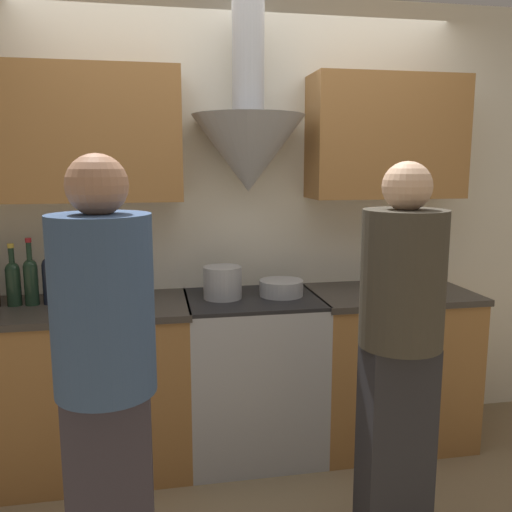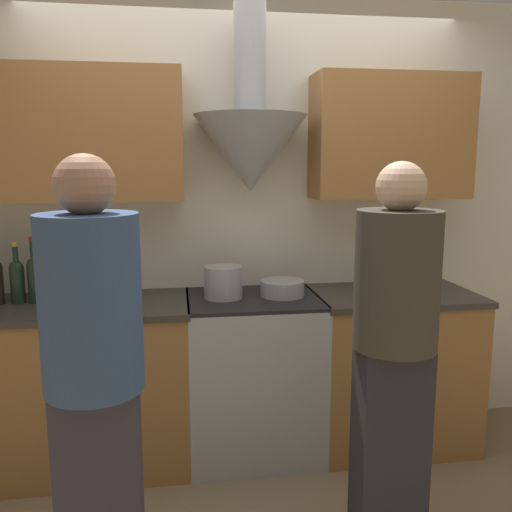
{
  "view_description": "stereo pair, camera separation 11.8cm",
  "coord_description": "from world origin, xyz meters",
  "px_view_note": "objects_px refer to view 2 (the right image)",
  "views": [
    {
      "loc": [
        -0.53,
        -2.57,
        1.65
      ],
      "look_at": [
        0.0,
        0.22,
        1.17
      ],
      "focal_mm": 38.0,
      "sensor_mm": 36.0,
      "label": 1
    },
    {
      "loc": [
        -0.41,
        -2.59,
        1.65
      ],
      "look_at": [
        0.0,
        0.22,
        1.17
      ],
      "focal_mm": 38.0,
      "sensor_mm": 36.0,
      "label": 2
    }
  ],
  "objects_px": {
    "wine_bottle_5": "(34,277)",
    "orange_fruit": "(405,280)",
    "stove_range": "(253,374)",
    "person_foreground_left": "(95,377)",
    "wine_bottle_6": "(52,276)",
    "stock_pot": "(223,282)",
    "wine_bottle_4": "(17,279)",
    "mixing_bowl": "(282,288)",
    "person_foreground_right": "(394,346)"
  },
  "relations": [
    {
      "from": "wine_bottle_4",
      "to": "wine_bottle_6",
      "type": "relative_size",
      "value": 0.95
    },
    {
      "from": "person_foreground_left",
      "to": "wine_bottle_5",
      "type": "bearing_deg",
      "value": 112.19
    },
    {
      "from": "stock_pot",
      "to": "mixing_bowl",
      "type": "xyz_separation_m",
      "value": [
        0.33,
        -0.0,
        -0.04
      ]
    },
    {
      "from": "wine_bottle_6",
      "to": "person_foreground_left",
      "type": "xyz_separation_m",
      "value": [
        0.38,
        -1.15,
        -0.13
      ]
    },
    {
      "from": "stove_range",
      "to": "stock_pot",
      "type": "xyz_separation_m",
      "value": [
        -0.17,
        0.01,
        0.54
      ]
    },
    {
      "from": "wine_bottle_4",
      "to": "person_foreground_right",
      "type": "distance_m",
      "value": 1.96
    },
    {
      "from": "wine_bottle_6",
      "to": "person_foreground_left",
      "type": "bearing_deg",
      "value": -71.82
    },
    {
      "from": "wine_bottle_6",
      "to": "wine_bottle_4",
      "type": "bearing_deg",
      "value": -179.99
    },
    {
      "from": "mixing_bowl",
      "to": "person_foreground_left",
      "type": "xyz_separation_m",
      "value": [
        -0.87,
        -1.1,
        -0.03
      ]
    },
    {
      "from": "wine_bottle_5",
      "to": "person_foreground_left",
      "type": "height_order",
      "value": "person_foreground_left"
    },
    {
      "from": "wine_bottle_4",
      "to": "mixing_bowl",
      "type": "height_order",
      "value": "wine_bottle_4"
    },
    {
      "from": "wine_bottle_6",
      "to": "wine_bottle_5",
      "type": "bearing_deg",
      "value": -176.63
    },
    {
      "from": "person_foreground_right",
      "to": "orange_fruit",
      "type": "bearing_deg",
      "value": 64.42
    },
    {
      "from": "wine_bottle_5",
      "to": "wine_bottle_4",
      "type": "bearing_deg",
      "value": 176.62
    },
    {
      "from": "wine_bottle_5",
      "to": "person_foreground_right",
      "type": "bearing_deg",
      "value": -30.47
    },
    {
      "from": "stock_pot",
      "to": "orange_fruit",
      "type": "bearing_deg",
      "value": 6.3
    },
    {
      "from": "wine_bottle_4",
      "to": "wine_bottle_5",
      "type": "height_order",
      "value": "wine_bottle_5"
    },
    {
      "from": "wine_bottle_4",
      "to": "person_foreground_left",
      "type": "bearing_deg",
      "value": -64.21
    },
    {
      "from": "person_foreground_left",
      "to": "person_foreground_right",
      "type": "height_order",
      "value": "person_foreground_left"
    },
    {
      "from": "stove_range",
      "to": "mixing_bowl",
      "type": "bearing_deg",
      "value": 3.81
    },
    {
      "from": "mixing_bowl",
      "to": "person_foreground_right",
      "type": "height_order",
      "value": "person_foreground_right"
    },
    {
      "from": "mixing_bowl",
      "to": "person_foreground_right",
      "type": "relative_size",
      "value": 0.15
    },
    {
      "from": "orange_fruit",
      "to": "stock_pot",
      "type": "bearing_deg",
      "value": -173.7
    },
    {
      "from": "wine_bottle_6",
      "to": "person_foreground_right",
      "type": "relative_size",
      "value": 0.21
    },
    {
      "from": "stove_range",
      "to": "person_foreground_left",
      "type": "xyz_separation_m",
      "value": [
        -0.7,
        -1.09,
        0.47
      ]
    },
    {
      "from": "stove_range",
      "to": "person_foreground_right",
      "type": "xyz_separation_m",
      "value": [
        0.45,
        -0.9,
        0.45
      ]
    },
    {
      "from": "stove_range",
      "to": "orange_fruit",
      "type": "xyz_separation_m",
      "value": [
        0.95,
        0.13,
        0.49
      ]
    },
    {
      "from": "orange_fruit",
      "to": "mixing_bowl",
      "type": "bearing_deg",
      "value": -170.99
    },
    {
      "from": "wine_bottle_5",
      "to": "mixing_bowl",
      "type": "bearing_deg",
      "value": -1.85
    },
    {
      "from": "wine_bottle_6",
      "to": "orange_fruit",
      "type": "distance_m",
      "value": 2.03
    },
    {
      "from": "wine_bottle_6",
      "to": "person_foreground_right",
      "type": "bearing_deg",
      "value": -32.06
    },
    {
      "from": "wine_bottle_6",
      "to": "stock_pot",
      "type": "bearing_deg",
      "value": -2.97
    },
    {
      "from": "wine_bottle_5",
      "to": "orange_fruit",
      "type": "distance_m",
      "value": 2.12
    },
    {
      "from": "stock_pot",
      "to": "orange_fruit",
      "type": "relative_size",
      "value": 2.71
    },
    {
      "from": "stove_range",
      "to": "person_foreground_left",
      "type": "distance_m",
      "value": 1.38
    },
    {
      "from": "wine_bottle_6",
      "to": "person_foreground_left",
      "type": "height_order",
      "value": "person_foreground_left"
    },
    {
      "from": "wine_bottle_4",
      "to": "mixing_bowl",
      "type": "relative_size",
      "value": 1.33
    },
    {
      "from": "stove_range",
      "to": "wine_bottle_4",
      "type": "height_order",
      "value": "wine_bottle_4"
    },
    {
      "from": "stock_pot",
      "to": "person_foreground_left",
      "type": "bearing_deg",
      "value": -115.88
    },
    {
      "from": "wine_bottle_4",
      "to": "person_foreground_left",
      "type": "relative_size",
      "value": 0.19
    },
    {
      "from": "wine_bottle_4",
      "to": "stock_pot",
      "type": "distance_m",
      "value": 1.09
    },
    {
      "from": "wine_bottle_5",
      "to": "orange_fruit",
      "type": "height_order",
      "value": "wine_bottle_5"
    },
    {
      "from": "person_foreground_left",
      "to": "person_foreground_right",
      "type": "distance_m",
      "value": 1.17
    },
    {
      "from": "stove_range",
      "to": "wine_bottle_6",
      "type": "relative_size",
      "value": 2.66
    },
    {
      "from": "wine_bottle_5",
      "to": "orange_fruit",
      "type": "bearing_deg",
      "value": 2.18
    },
    {
      "from": "stove_range",
      "to": "person_foreground_right",
      "type": "relative_size",
      "value": 0.55
    },
    {
      "from": "mixing_bowl",
      "to": "orange_fruit",
      "type": "distance_m",
      "value": 0.79
    },
    {
      "from": "person_foreground_right",
      "to": "wine_bottle_6",
      "type": "bearing_deg",
      "value": 147.94
    },
    {
      "from": "wine_bottle_5",
      "to": "orange_fruit",
      "type": "relative_size",
      "value": 4.54
    },
    {
      "from": "wine_bottle_6",
      "to": "mixing_bowl",
      "type": "distance_m",
      "value": 1.25
    }
  ]
}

